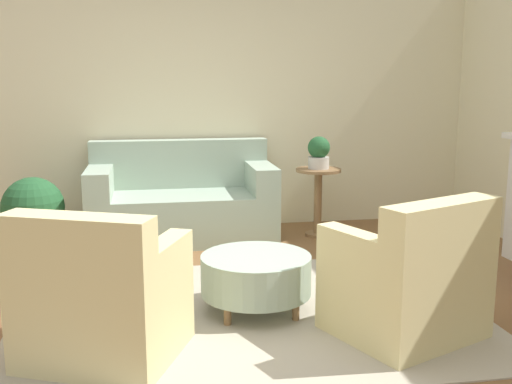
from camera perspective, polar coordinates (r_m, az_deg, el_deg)
name	(u,v)px	position (r m, az deg, el deg)	size (l,w,h in m)	color
ground_plane	(248,315)	(4.19, -0.73, -11.60)	(16.00, 16.00, 0.00)	brown
wall_back	(208,97)	(6.49, -4.56, 8.98)	(9.14, 0.12, 2.80)	beige
rug	(248,314)	(4.19, -0.73, -11.53)	(3.14, 2.27, 0.01)	#B2A893
couch	(182,203)	(6.08, -7.06, -1.09)	(1.82, 0.90, 0.97)	#9EB29E
armchair_left	(101,301)	(3.55, -14.59, -10.01)	(1.04, 1.00, 0.89)	beige
armchair_right	(410,282)	(3.86, 14.45, -8.29)	(1.04, 1.00, 0.89)	beige
ottoman_table	(256,274)	(4.17, 0.00, -7.86)	(0.76, 0.76, 0.39)	#9EB29E
side_table	(318,192)	(6.13, 5.93, 0.04)	(0.46, 0.46, 0.70)	olive
potted_plant_on_side_table	(319,152)	(6.07, 6.00, 3.77)	(0.22, 0.22, 0.33)	beige
potted_plant_floor	(33,209)	(5.92, -20.45, -1.57)	(0.57, 0.57, 0.70)	beige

